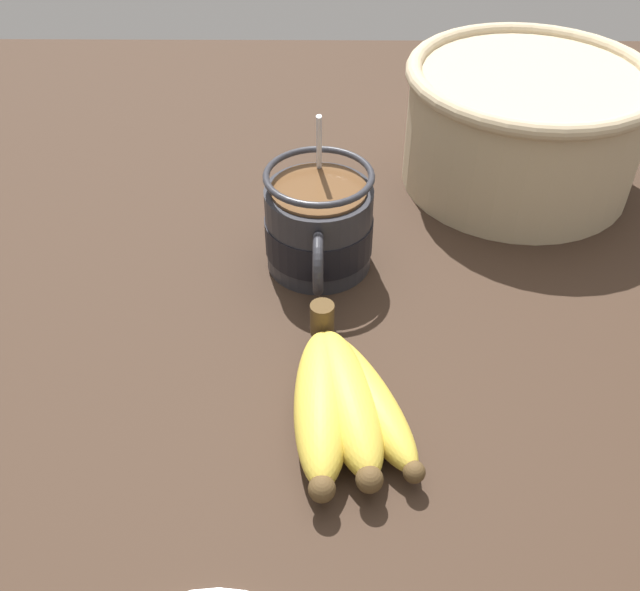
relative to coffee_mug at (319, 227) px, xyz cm
name	(u,v)px	position (x,y,z in cm)	size (l,w,h in cm)	color
table	(343,321)	(6.20, 2.23, -6.10)	(123.41, 123.41, 3.71)	#332319
coffee_mug	(319,227)	(0.00, 0.00, 0.00)	(14.39, 10.08, 14.50)	#28282D
banana_bunch	(342,401)	(19.02, 1.91, -2.22)	(17.61, 10.04, 4.34)	#4C381E
woven_basket	(523,123)	(-15.17, 21.49, 2.72)	(25.76, 25.76, 13.14)	tan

